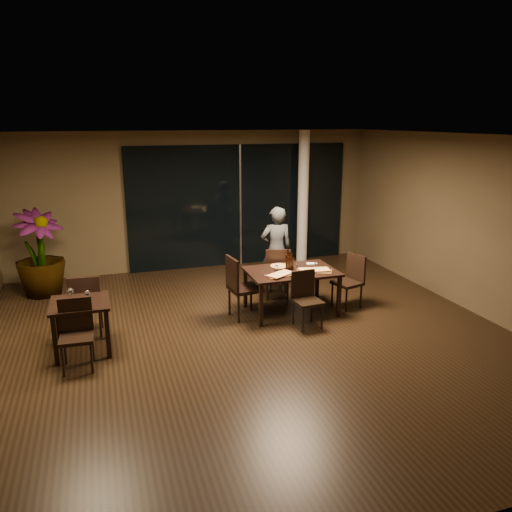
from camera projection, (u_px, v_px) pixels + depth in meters
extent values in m
plane|color=black|center=(249.00, 337.00, 7.64)|extent=(8.00, 8.00, 0.00)
cube|color=#473B25|center=(195.00, 201.00, 10.96)|extent=(8.00, 0.10, 3.00)
cube|color=#473B25|center=(416.00, 373.00, 3.52)|extent=(8.00, 0.10, 3.00)
cube|color=#473B25|center=(478.00, 225.00, 8.43)|extent=(0.10, 8.00, 3.00)
cube|color=silver|center=(248.00, 135.00, 6.83)|extent=(8.00, 8.00, 0.04)
cube|color=black|center=(240.00, 206.00, 11.21)|extent=(5.00, 0.06, 2.70)
cylinder|color=silver|center=(303.00, 198.00, 11.29)|extent=(0.24, 0.24, 3.00)
cube|color=black|center=(291.00, 271.00, 8.47)|extent=(1.50, 1.00, 0.04)
cube|color=black|center=(261.00, 305.00, 7.96)|extent=(0.06, 0.06, 0.71)
cube|color=black|center=(339.00, 296.00, 8.37)|extent=(0.06, 0.06, 0.71)
cube|color=black|center=(245.00, 288.00, 8.77)|extent=(0.06, 0.06, 0.71)
cube|color=black|center=(317.00, 281.00, 9.18)|extent=(0.06, 0.06, 0.71)
cube|color=black|center=(80.00, 303.00, 7.01)|extent=(0.80, 0.80, 0.04)
cube|color=black|center=(55.00, 341.00, 6.70)|extent=(0.06, 0.06, 0.71)
cube|color=black|center=(108.00, 334.00, 6.90)|extent=(0.06, 0.06, 0.71)
cube|color=black|center=(58.00, 322.00, 7.32)|extent=(0.06, 0.06, 0.71)
cube|color=black|center=(106.00, 316.00, 7.52)|extent=(0.06, 0.06, 0.71)
cube|color=black|center=(277.00, 274.00, 9.25)|extent=(0.56, 0.56, 0.05)
cylinder|color=black|center=(286.00, 282.00, 9.49)|extent=(0.04, 0.04, 0.46)
cylinder|color=black|center=(267.00, 282.00, 9.48)|extent=(0.04, 0.04, 0.46)
cylinder|color=black|center=(288.00, 288.00, 9.14)|extent=(0.04, 0.04, 0.46)
cylinder|color=black|center=(268.00, 289.00, 9.13)|extent=(0.04, 0.04, 0.46)
cube|color=black|center=(278.00, 263.00, 8.98)|extent=(0.44, 0.17, 0.51)
cube|color=black|center=(308.00, 302.00, 7.93)|extent=(0.45, 0.45, 0.05)
cylinder|color=black|center=(303.00, 320.00, 7.77)|extent=(0.03, 0.03, 0.42)
cylinder|color=black|center=(322.00, 316.00, 7.89)|extent=(0.03, 0.03, 0.42)
cylinder|color=black|center=(293.00, 312.00, 8.07)|extent=(0.03, 0.03, 0.42)
cylinder|color=black|center=(312.00, 309.00, 8.20)|extent=(0.03, 0.03, 0.42)
cube|color=black|center=(303.00, 284.00, 8.03)|extent=(0.42, 0.07, 0.47)
cube|color=black|center=(245.00, 289.00, 8.30)|extent=(0.55, 0.55, 0.06)
cylinder|color=black|center=(261.00, 305.00, 8.27)|extent=(0.04, 0.04, 0.50)
cylinder|color=black|center=(251.00, 297.00, 8.63)|extent=(0.04, 0.04, 0.50)
cylinder|color=black|center=(239.00, 309.00, 8.11)|extent=(0.04, 0.04, 0.50)
cylinder|color=black|center=(229.00, 301.00, 8.47)|extent=(0.04, 0.04, 0.50)
cube|color=black|center=(232.00, 274.00, 8.14)|extent=(0.10, 0.49, 0.56)
cube|color=black|center=(347.00, 283.00, 8.77)|extent=(0.54, 0.54, 0.05)
cylinder|color=black|center=(332.00, 294.00, 8.88)|extent=(0.04, 0.04, 0.44)
cylinder|color=black|center=(346.00, 300.00, 8.59)|extent=(0.04, 0.04, 0.44)
cylinder|color=black|center=(347.00, 290.00, 9.07)|extent=(0.04, 0.04, 0.44)
cylinder|color=black|center=(361.00, 296.00, 8.78)|extent=(0.04, 0.04, 0.44)
cube|color=black|center=(356.00, 268.00, 8.81)|extent=(0.16, 0.43, 0.49)
cube|color=black|center=(87.00, 305.00, 7.66)|extent=(0.48, 0.48, 0.05)
cylinder|color=black|center=(101.00, 314.00, 7.94)|extent=(0.04, 0.04, 0.47)
cylinder|color=black|center=(77.00, 316.00, 7.85)|extent=(0.04, 0.04, 0.47)
cylinder|color=black|center=(100.00, 323.00, 7.59)|extent=(0.04, 0.04, 0.47)
cylinder|color=black|center=(75.00, 325.00, 7.50)|extent=(0.04, 0.04, 0.47)
cube|color=black|center=(84.00, 294.00, 7.40)|extent=(0.46, 0.07, 0.52)
cube|color=black|center=(77.00, 338.00, 6.57)|extent=(0.45, 0.45, 0.05)
cylinder|color=black|center=(63.00, 361.00, 6.42)|extent=(0.04, 0.04, 0.44)
cylinder|color=black|center=(92.00, 358.00, 6.51)|extent=(0.04, 0.04, 0.44)
cylinder|color=black|center=(65.00, 349.00, 6.75)|extent=(0.04, 0.04, 0.44)
cylinder|color=black|center=(93.00, 346.00, 6.84)|extent=(0.04, 0.04, 0.44)
cube|color=black|center=(76.00, 315.00, 6.69)|extent=(0.44, 0.05, 0.49)
imported|color=#313436|center=(276.00, 250.00, 9.51)|extent=(0.59, 0.42, 1.65)
imported|color=#1C4D19|center=(39.00, 253.00, 9.30)|extent=(1.24, 1.24, 1.63)
cube|color=#462516|center=(281.00, 275.00, 8.17)|extent=(0.54, 0.34, 0.01)
cube|color=#462D16|center=(314.00, 271.00, 8.40)|extent=(0.66, 0.54, 0.01)
cylinder|color=#B53514|center=(280.00, 266.00, 8.67)|extent=(0.31, 0.31, 0.01)
cylinder|color=white|center=(276.00, 268.00, 8.46)|extent=(0.07, 0.07, 0.08)
cylinder|color=white|center=(298.00, 265.00, 8.63)|extent=(0.07, 0.07, 0.09)
cube|color=white|center=(325.00, 269.00, 8.49)|extent=(0.19, 0.12, 0.01)
cube|color=white|center=(312.00, 264.00, 8.83)|extent=(0.20, 0.14, 0.01)
cube|color=white|center=(81.00, 305.00, 6.85)|extent=(0.20, 0.16, 0.01)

